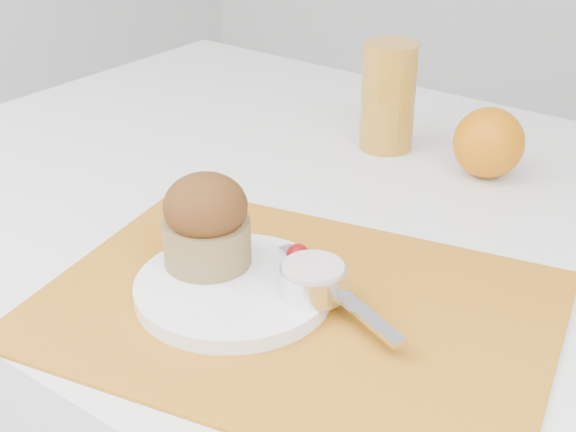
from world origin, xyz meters
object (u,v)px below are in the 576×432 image
Objects in this scene: plate at (234,288)px; orange at (489,143)px; juice_glass at (388,97)px; muffin at (206,222)px.

plate is 2.13× the size of orange.
plate is 1.30× the size of juice_glass.
orange reaches higher than plate.
orange is 0.61× the size of juice_glass.
muffin reaches higher than plate.
muffin reaches higher than orange.
juice_glass is at bearing 178.89° from orange.
juice_glass is 1.55× the size of muffin.
orange is 0.38m from muffin.
plate is at bearing -99.74° from orange.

